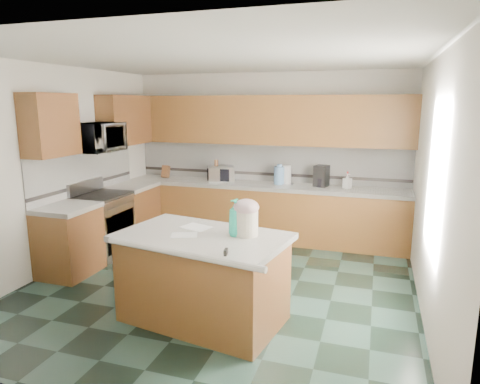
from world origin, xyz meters
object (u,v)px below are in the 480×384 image
(knife_block, at_px, (166,172))
(toaster_oven, at_px, (221,174))
(treat_jar, at_px, (246,223))
(soap_bottle_island, at_px, (236,217))
(island_base, at_px, (203,280))
(island_top, at_px, (202,237))
(coffee_maker, at_px, (321,176))

(knife_block, xyz_separation_m, toaster_oven, (1.04, 0.00, 0.02))
(treat_jar, xyz_separation_m, soap_bottle_island, (-0.09, -0.04, 0.06))
(treat_jar, relative_size, toaster_oven, 0.58)
(island_base, relative_size, toaster_oven, 3.70)
(island_top, height_order, toaster_oven, toaster_oven)
(island_top, relative_size, knife_block, 7.79)
(treat_jar, bearing_deg, island_base, 177.89)
(knife_block, relative_size, coffee_maker, 0.64)
(treat_jar, bearing_deg, knife_block, 113.19)
(island_base, height_order, island_top, island_top)
(island_base, xyz_separation_m, toaster_oven, (-0.87, 2.89, 0.61))
(knife_block, bearing_deg, coffee_maker, -1.73)
(soap_bottle_island, xyz_separation_m, toaster_oven, (-1.20, 2.82, -0.06))
(island_top, bearing_deg, soap_bottle_island, 21.49)
(island_base, relative_size, island_top, 0.94)
(island_base, distance_m, coffee_maker, 3.09)
(island_top, relative_size, soap_bottle_island, 4.53)
(coffee_maker, bearing_deg, knife_block, -165.28)
(island_top, distance_m, knife_block, 3.46)
(knife_block, height_order, toaster_oven, toaster_oven)
(island_base, distance_m, island_top, 0.46)
(island_top, xyz_separation_m, soap_bottle_island, (0.33, 0.07, 0.21))
(island_top, height_order, soap_bottle_island, soap_bottle_island)
(soap_bottle_island, relative_size, coffee_maker, 1.10)
(treat_jar, xyz_separation_m, knife_block, (-2.33, 2.77, -0.02))
(treat_jar, relative_size, knife_block, 1.16)
(knife_block, bearing_deg, island_base, -58.91)
(island_top, xyz_separation_m, toaster_oven, (-0.87, 2.89, 0.15))
(treat_jar, bearing_deg, island_top, 177.89)
(toaster_oven, height_order, coffee_maker, coffee_maker)
(coffee_maker, bearing_deg, soap_bottle_island, -85.34)
(island_base, xyz_separation_m, soap_bottle_island, (0.33, 0.07, 0.67))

